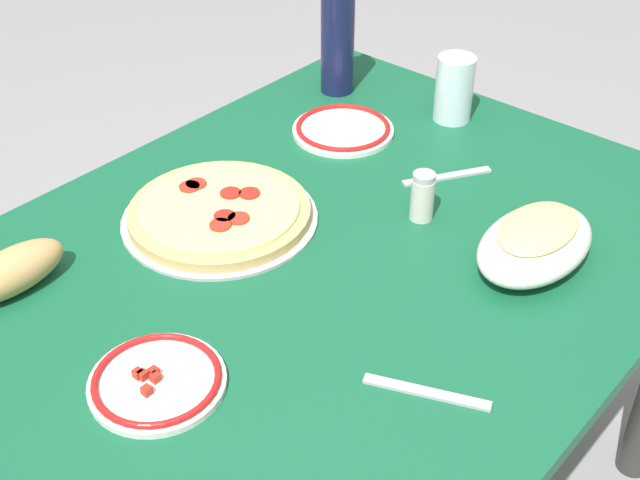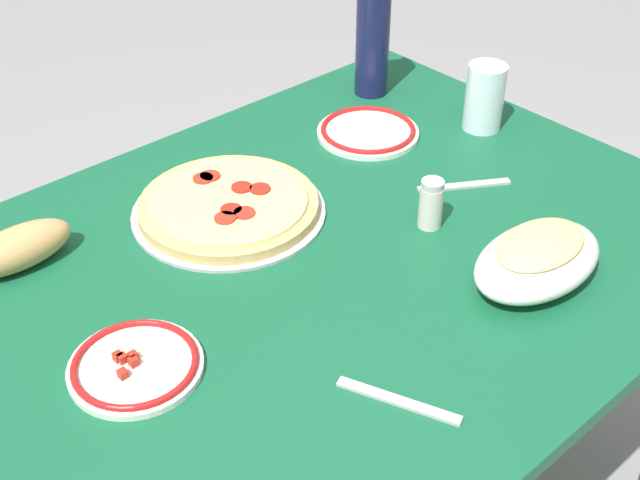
# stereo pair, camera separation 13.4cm
# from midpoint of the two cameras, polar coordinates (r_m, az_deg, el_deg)

# --- Properties ---
(dining_table) EXTENTS (1.29, 0.97, 0.73)m
(dining_table) POSITION_cam_midpoint_polar(r_m,az_deg,el_deg) (1.43, -2.69, -4.70)
(dining_table) COLOR #145938
(dining_table) RESTS_ON ground
(pepperoni_pizza) EXTENTS (0.33, 0.33, 0.03)m
(pepperoni_pizza) POSITION_cam_midpoint_polar(r_m,az_deg,el_deg) (1.44, -9.40, 1.70)
(pepperoni_pizza) COLOR #B7B7BC
(pepperoni_pizza) RESTS_ON dining_table
(baked_pasta_dish) EXTENTS (0.24, 0.15, 0.08)m
(baked_pasta_dish) POSITION_cam_midpoint_polar(r_m,az_deg,el_deg) (1.34, 11.52, -0.17)
(baked_pasta_dish) COLOR white
(baked_pasta_dish) RESTS_ON dining_table
(wine_bottle) EXTENTS (0.07, 0.07, 0.32)m
(wine_bottle) POSITION_cam_midpoint_polar(r_m,az_deg,el_deg) (1.79, -1.00, 13.75)
(wine_bottle) COLOR #141942
(wine_bottle) RESTS_ON dining_table
(water_glass) EXTENTS (0.08, 0.08, 0.13)m
(water_glass) POSITION_cam_midpoint_polar(r_m,az_deg,el_deg) (1.72, 6.77, 9.98)
(water_glass) COLOR silver
(water_glass) RESTS_ON dining_table
(side_plate_near) EXTENTS (0.20, 0.20, 0.02)m
(side_plate_near) POSITION_cam_midpoint_polar(r_m,az_deg,el_deg) (1.68, -0.74, 7.37)
(side_plate_near) COLOR white
(side_plate_near) RESTS_ON dining_table
(side_plate_far) EXTENTS (0.18, 0.18, 0.02)m
(side_plate_far) POSITION_cam_midpoint_polar(r_m,az_deg,el_deg) (1.17, -14.16, -9.29)
(side_plate_far) COLOR white
(side_plate_far) RESTS_ON dining_table
(bread_loaf) EXTENTS (0.18, 0.07, 0.07)m
(bread_loaf) POSITION_cam_midpoint_polar(r_m,az_deg,el_deg) (1.37, -22.61, -2.06)
(bread_loaf) COLOR tan
(bread_loaf) RESTS_ON dining_table
(spice_shaker) EXTENTS (0.04, 0.04, 0.09)m
(spice_shaker) POSITION_cam_midpoint_polar(r_m,az_deg,el_deg) (1.42, 4.22, 2.84)
(spice_shaker) COLOR silver
(spice_shaker) RESTS_ON dining_table
(fork_left) EXTENTS (0.15, 0.10, 0.00)m
(fork_left) POSITION_cam_midpoint_polar(r_m,az_deg,el_deg) (1.55, 6.08, 4.18)
(fork_left) COLOR #B7B7BC
(fork_left) RESTS_ON dining_table
(fork_right) EXTENTS (0.08, 0.16, 0.00)m
(fork_right) POSITION_cam_midpoint_polar(r_m,az_deg,el_deg) (1.13, 3.77, -10.30)
(fork_right) COLOR #B7B7BC
(fork_right) RESTS_ON dining_table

